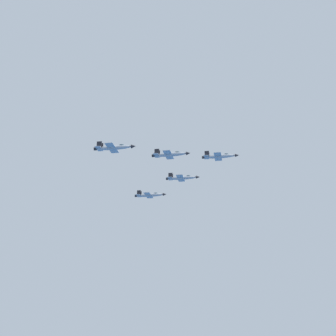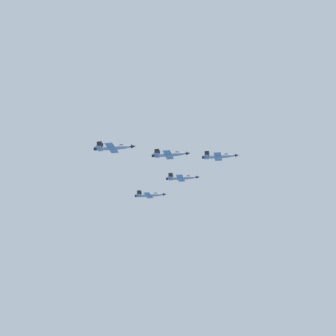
{
  "view_description": "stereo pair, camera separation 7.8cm",
  "coord_description": "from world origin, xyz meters",
  "px_view_note": "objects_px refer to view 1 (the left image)",
  "views": [
    {
      "loc": [
        108.18,
        194.27,
        86.08
      ],
      "look_at": [
        42.49,
        -2.38,
        163.88
      ],
      "focal_mm": 51.44,
      "sensor_mm": 36.0,
      "label": 1
    },
    {
      "loc": [
        108.11,
        194.29,
        86.08
      ],
      "look_at": [
        42.49,
        -2.38,
        163.88
      ],
      "focal_mm": 51.44,
      "sensor_mm": 36.0,
      "label": 2
    }
  ],
  "objects_px": {
    "jet_left_outer": "(150,195)",
    "jet_right_outer": "(114,147)",
    "jet_right_wingman": "(170,154)",
    "jet_left_wingman": "(182,178)",
    "jet_lead": "(220,156)"
  },
  "relations": [
    {
      "from": "jet_right_wingman",
      "to": "jet_left_outer",
      "type": "bearing_deg",
      "value": 111.62
    },
    {
      "from": "jet_lead",
      "to": "jet_left_outer",
      "type": "xyz_separation_m",
      "value": [
        18.62,
        -48.77,
        -5.88
      ]
    },
    {
      "from": "jet_left_outer",
      "to": "jet_right_outer",
      "type": "distance_m",
      "value": 67.62
    },
    {
      "from": "jet_left_outer",
      "to": "jet_right_wingman",
      "type": "bearing_deg",
      "value": -68.78
    },
    {
      "from": "jet_left_wingman",
      "to": "jet_right_wingman",
      "type": "relative_size",
      "value": 1.01
    },
    {
      "from": "jet_right_wingman",
      "to": "jet_right_outer",
      "type": "distance_m",
      "value": 26.21
    },
    {
      "from": "jet_left_wingman",
      "to": "jet_right_outer",
      "type": "height_order",
      "value": "jet_left_wingman"
    },
    {
      "from": "jet_left_wingman",
      "to": "jet_right_wingman",
      "type": "bearing_deg",
      "value": -90.7
    },
    {
      "from": "jet_left_wingman",
      "to": "jet_right_outer",
      "type": "distance_m",
      "value": 54.58
    },
    {
      "from": "jet_left_outer",
      "to": "jet_right_outer",
      "type": "relative_size",
      "value": 0.99
    },
    {
      "from": "jet_left_outer",
      "to": "jet_left_wingman",
      "type": "bearing_deg",
      "value": -40.56
    },
    {
      "from": "jet_right_outer",
      "to": "jet_left_wingman",
      "type": "bearing_deg",
      "value": 67.96
    },
    {
      "from": "jet_left_wingman",
      "to": "jet_lead",
      "type": "bearing_deg",
      "value": -41.06
    },
    {
      "from": "jet_lead",
      "to": "jet_right_wingman",
      "type": "height_order",
      "value": "jet_lead"
    },
    {
      "from": "jet_right_wingman",
      "to": "jet_right_outer",
      "type": "xyz_separation_m",
      "value": [
        25.56,
        5.26,
        -2.37
      ]
    }
  ]
}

